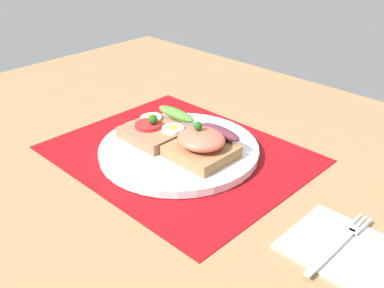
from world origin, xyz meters
TOP-DOWN VIEW (x-y plane):
  - ground_plane at (0.00, 0.00)cm, footprint 120.00×90.00cm
  - placemat at (0.00, 0.00)cm, footprint 39.64×32.17cm
  - plate at (0.00, 0.00)cm, footprint 26.11×26.11cm
  - sandwich_egg_tomato at (-5.10, 0.12)cm, footprint 9.62×10.57cm
  - sandwich_salmon at (5.01, 0.24)cm, footprint 9.34×10.26cm
  - napkin at (30.29, -2.30)cm, footprint 12.63×11.41cm
  - fork at (29.99, -2.13)cm, footprint 1.62×14.33cm

SIDE VIEW (x-z plane):
  - ground_plane at x=0.00cm, z-range -3.20..0.00cm
  - placemat at x=0.00cm, z-range 0.00..0.30cm
  - napkin at x=30.29cm, z-range 0.00..0.60cm
  - fork at x=29.99cm, z-range 0.60..0.92cm
  - plate at x=0.00cm, z-range 0.30..1.58cm
  - sandwich_egg_tomato at x=-5.10cm, z-range 0.93..4.97cm
  - sandwich_salmon at x=5.01cm, z-range 0.75..6.55cm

